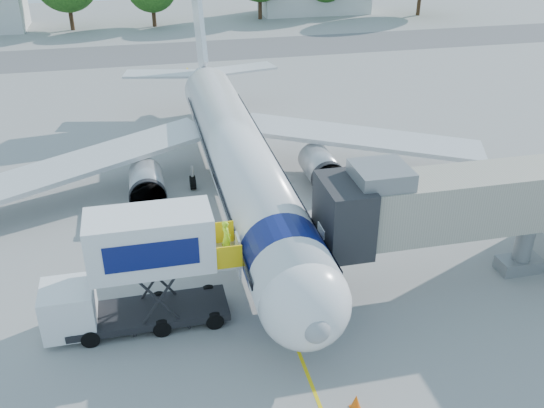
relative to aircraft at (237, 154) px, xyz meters
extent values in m
plane|color=gray|center=(0.00, -4.12, -2.95)|extent=(160.00, 160.00, 0.00)
cube|color=yellow|center=(0.00, -4.12, -2.94)|extent=(0.15, 70.00, 0.01)
cube|color=#59595B|center=(0.00, 37.88, -2.94)|extent=(120.00, 10.00, 0.01)
cylinder|color=white|center=(0.00, -1.12, 0.05)|extent=(3.70, 28.00, 3.70)
sphere|color=white|center=(0.00, -15.12, 0.05)|extent=(3.70, 3.70, 3.70)
sphere|color=gray|center=(0.00, -16.67, 0.05)|extent=(1.10, 1.10, 1.10)
cone|color=white|center=(0.00, 15.88, 0.05)|extent=(3.70, 6.00, 3.70)
cube|color=white|center=(0.00, 16.88, 4.25)|extent=(0.35, 7.26, 8.29)
cube|color=silver|center=(9.00, 2.38, -0.65)|extent=(16.17, 9.32, 1.42)
cube|color=silver|center=(-9.00, 2.38, -0.65)|extent=(16.17, 9.32, 1.42)
cylinder|color=#999BA0|center=(5.50, 0.38, -1.65)|extent=(2.10, 3.60, 2.10)
cylinder|color=#999BA0|center=(-5.50, 0.38, -1.65)|extent=(2.10, 3.60, 2.10)
cube|color=black|center=(0.00, -15.42, 0.50)|extent=(2.60, 1.39, 0.81)
cylinder|color=#0B1453|center=(0.00, -12.12, 0.05)|extent=(3.73, 2.00, 3.73)
cylinder|color=silver|center=(0.00, -13.62, -2.20)|extent=(0.16, 0.16, 1.50)
cylinder|color=black|center=(0.00, -13.62, -2.63)|extent=(0.25, 0.64, 0.64)
cylinder|color=black|center=(2.60, 1.88, -2.50)|extent=(0.35, 0.90, 0.90)
cylinder|color=black|center=(-2.60, 1.88, -2.50)|extent=(0.35, 0.90, 0.90)
cube|color=#A49E8C|center=(9.00, -11.12, 1.45)|extent=(13.60, 2.60, 2.80)
cube|color=black|center=(2.90, -11.12, 1.45)|extent=(2.00, 3.20, 3.20)
cube|color=slate|center=(4.50, -11.12, 3.25)|extent=(2.40, 2.40, 0.80)
cylinder|color=slate|center=(12.50, -11.12, -1.45)|extent=(0.90, 0.90, 3.00)
cube|color=slate|center=(12.50, -11.12, -2.60)|extent=(2.20, 1.20, 0.70)
cylinder|color=black|center=(11.60, -11.12, -2.60)|extent=(0.30, 0.70, 0.70)
cylinder|color=black|center=(13.40, -11.12, -2.60)|extent=(0.30, 0.70, 0.70)
cube|color=black|center=(-6.00, -11.12, -2.40)|extent=(7.00, 2.30, 0.35)
cube|color=silver|center=(-9.30, -11.12, -1.60)|extent=(2.20, 2.20, 2.10)
cube|color=black|center=(-9.30, -11.12, -1.15)|extent=(1.90, 2.10, 0.70)
cube|color=silver|center=(-5.60, -11.12, 1.30)|extent=(5.20, 2.40, 2.50)
cube|color=#0B1453|center=(-5.60, -12.34, 1.30)|extent=(3.80, 0.04, 1.20)
cube|color=silver|center=(-2.45, -11.12, 0.10)|extent=(1.10, 2.20, 0.10)
cube|color=yellow|center=(-2.45, -12.17, 0.65)|extent=(1.10, 0.06, 1.10)
cube|color=yellow|center=(-2.45, -10.07, 0.65)|extent=(1.10, 0.06, 1.10)
cylinder|color=black|center=(-3.20, -12.17, -2.55)|extent=(0.80, 0.25, 0.80)
cylinder|color=black|center=(-3.20, -10.07, -2.55)|extent=(0.80, 0.25, 0.80)
cylinder|color=black|center=(-8.50, -12.17, -2.55)|extent=(0.80, 0.25, 0.80)
cylinder|color=black|center=(-8.50, -10.07, -2.55)|extent=(0.80, 0.25, 0.80)
imported|color=#A6E418|center=(-2.39, -11.12, 0.99)|extent=(0.54, 0.69, 1.67)
cone|color=orange|center=(1.26, -17.98, -2.61)|extent=(0.43, 0.43, 0.68)
cube|color=orange|center=(1.26, -17.98, -2.93)|extent=(0.39, 0.39, 0.04)
cylinder|color=#382314|center=(-12.96, 53.18, -1.07)|extent=(0.56, 0.56, 3.76)
cylinder|color=#382314|center=(-2.14, 53.00, -1.42)|extent=(0.56, 0.56, 3.06)
cylinder|color=#382314|center=(13.03, 54.72, -0.98)|extent=(0.56, 0.56, 3.94)
cylinder|color=#382314|center=(22.90, 55.13, -1.41)|extent=(0.56, 0.56, 3.08)
cylinder|color=#382314|center=(36.50, 52.24, -0.91)|extent=(0.56, 0.56, 4.07)
camera|label=1|loc=(-5.49, -33.31, 14.52)|focal=40.00mm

